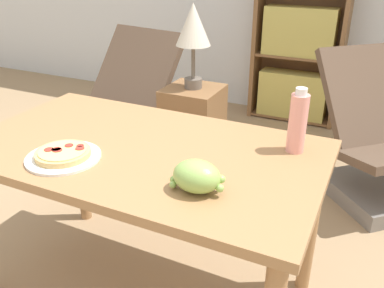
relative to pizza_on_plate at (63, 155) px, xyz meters
The scene contains 9 objects.
dining_table 0.30m from the pizza_on_plate, 45.72° to the left, with size 1.36×0.78×0.73m.
pizza_on_plate is the anchor object (origin of this frame).
grape_bunch 0.52m from the pizza_on_plate, ahead, with size 0.18×0.12×0.10m.
drink_bottle 0.85m from the pizza_on_plate, 29.77° to the left, with size 0.07×0.07×0.24m.
lounge_chair_near 1.59m from the pizza_on_plate, 117.61° to the left, with size 0.78×0.87×0.88m.
lounge_chair_far 1.92m from the pizza_on_plate, 54.86° to the left, with size 0.95×1.01×0.88m.
bookshelf 2.61m from the pizza_on_plate, 83.69° to the left, with size 0.76×0.27×1.70m.
side_table 1.32m from the pizza_on_plate, 93.42° to the left, with size 0.34×0.34×0.63m.
table_lamp 1.27m from the pizza_on_plate, 93.42° to the left, with size 0.21×0.21×0.51m.
Camera 1 is at (0.81, -1.09, 1.40)m, focal length 38.00 mm.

